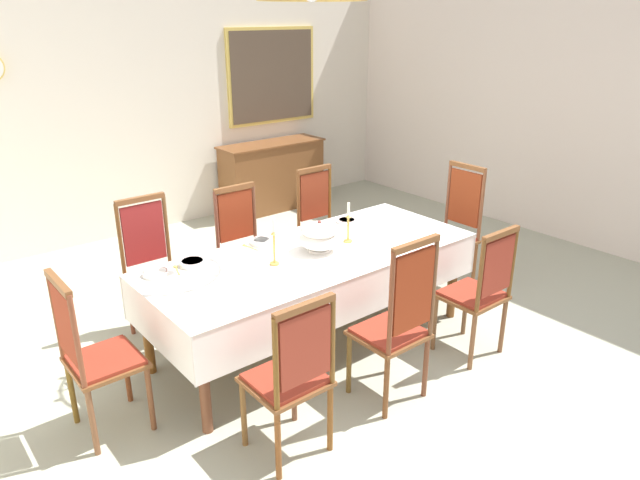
{
  "coord_description": "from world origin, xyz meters",
  "views": [
    {
      "loc": [
        -2.55,
        -3.07,
        2.49
      ],
      "look_at": [
        0.06,
        0.15,
        0.87
      ],
      "focal_mm": 32.81,
      "sensor_mm": 36.0,
      "label": 1
    }
  ],
  "objects_px": {
    "chair_north_b": "(245,245)",
    "candlestick_east": "(348,227)",
    "chair_head_west": "(93,353)",
    "soup_tureen": "(319,236)",
    "bowl_far_right": "(347,221)",
    "sideboard": "(272,176)",
    "framed_painting": "(272,76)",
    "spoon_primary": "(176,268)",
    "chair_north_c": "(322,223)",
    "chair_north_a": "(154,268)",
    "bowl_near_left": "(192,262)",
    "chair_south_c": "(479,290)",
    "candlestick_west": "(274,246)",
    "bowl_near_right": "(261,241)",
    "chair_south_a": "(292,374)",
    "dining_table": "(313,262)",
    "bowl_far_left": "(155,273)",
    "chair_south_b": "(397,321)",
    "spoon_secondary": "(247,246)",
    "chair_head_east": "(454,227)"
  },
  "relations": [
    {
      "from": "chair_south_c",
      "to": "chair_head_east",
      "type": "distance_m",
      "value": 1.26
    },
    {
      "from": "candlestick_west",
      "to": "soup_tureen",
      "type": "bearing_deg",
      "value": 0.0
    },
    {
      "from": "chair_north_c",
      "to": "bowl_far_right",
      "type": "distance_m",
      "value": 0.66
    },
    {
      "from": "bowl_near_right",
      "to": "spoon_primary",
      "type": "relative_size",
      "value": 1.0
    },
    {
      "from": "chair_north_a",
      "to": "chair_south_b",
      "type": "height_order",
      "value": "chair_south_b"
    },
    {
      "from": "candlestick_west",
      "to": "bowl_near_right",
      "type": "height_order",
      "value": "candlestick_west"
    },
    {
      "from": "chair_north_a",
      "to": "bowl_near_right",
      "type": "xyz_separation_m",
      "value": [
        0.69,
        -0.53,
        0.22
      ]
    },
    {
      "from": "candlestick_east",
      "to": "chair_north_b",
      "type": "bearing_deg",
      "value": 113.11
    },
    {
      "from": "chair_north_a",
      "to": "chair_head_west",
      "type": "relative_size",
      "value": 1.05
    },
    {
      "from": "sideboard",
      "to": "chair_north_b",
      "type": "bearing_deg",
      "value": 50.19
    },
    {
      "from": "chair_north_c",
      "to": "soup_tureen",
      "type": "height_order",
      "value": "chair_north_c"
    },
    {
      "from": "soup_tureen",
      "to": "candlestick_west",
      "type": "bearing_deg",
      "value": 180.0
    },
    {
      "from": "dining_table",
      "to": "sideboard",
      "type": "bearing_deg",
      "value": 60.45
    },
    {
      "from": "chair_north_a",
      "to": "soup_tureen",
      "type": "xyz_separation_m",
      "value": [
        0.95,
        -0.93,
        0.32
      ]
    },
    {
      "from": "sideboard",
      "to": "chair_head_west",
      "type": "bearing_deg",
      "value": 41.64
    },
    {
      "from": "sideboard",
      "to": "framed_painting",
      "type": "relative_size",
      "value": 1.07
    },
    {
      "from": "chair_head_west",
      "to": "candlestick_east",
      "type": "xyz_separation_m",
      "value": [
        2.06,
        0.0,
        0.34
      ]
    },
    {
      "from": "dining_table",
      "to": "chair_north_c",
      "type": "xyz_separation_m",
      "value": [
        0.85,
        0.93,
        -0.13
      ]
    },
    {
      "from": "chair_head_east",
      "to": "sideboard",
      "type": "height_order",
      "value": "chair_head_east"
    },
    {
      "from": "chair_head_west",
      "to": "chair_north_b",
      "type": "bearing_deg",
      "value": 119.17
    },
    {
      "from": "dining_table",
      "to": "soup_tureen",
      "type": "bearing_deg",
      "value": 0.0
    },
    {
      "from": "framed_painting",
      "to": "chair_south_c",
      "type": "bearing_deg",
      "value": -104.49
    },
    {
      "from": "chair_head_west",
      "to": "spoon_primary",
      "type": "xyz_separation_m",
      "value": [
        0.76,
        0.39,
        0.22
      ]
    },
    {
      "from": "chair_head_east",
      "to": "spoon_primary",
      "type": "xyz_separation_m",
      "value": [
        -2.65,
        0.39,
        0.19
      ]
    },
    {
      "from": "chair_north_c",
      "to": "bowl_far_left",
      "type": "height_order",
      "value": "chair_north_c"
    },
    {
      "from": "spoon_primary",
      "to": "sideboard",
      "type": "bearing_deg",
      "value": 60.59
    },
    {
      "from": "spoon_primary",
      "to": "chair_north_b",
      "type": "bearing_deg",
      "value": 46.46
    },
    {
      "from": "chair_north_a",
      "to": "chair_north_c",
      "type": "distance_m",
      "value": 1.75
    },
    {
      "from": "chair_north_c",
      "to": "sideboard",
      "type": "relative_size",
      "value": 0.77
    },
    {
      "from": "chair_south_c",
      "to": "bowl_near_left",
      "type": "distance_m",
      "value": 2.13
    },
    {
      "from": "chair_north_a",
      "to": "bowl_far_right",
      "type": "relative_size",
      "value": 6.94
    },
    {
      "from": "chair_north_b",
      "to": "bowl_far_right",
      "type": "distance_m",
      "value": 0.93
    },
    {
      "from": "candlestick_east",
      "to": "sideboard",
      "type": "height_order",
      "value": "candlestick_east"
    },
    {
      "from": "chair_north_a",
      "to": "framed_painting",
      "type": "distance_m",
      "value": 3.87
    },
    {
      "from": "chair_head_east",
      "to": "spoon_primary",
      "type": "height_order",
      "value": "chair_head_east"
    },
    {
      "from": "chair_north_c",
      "to": "bowl_far_right",
      "type": "relative_size",
      "value": 6.7
    },
    {
      "from": "bowl_near_left",
      "to": "framed_painting",
      "type": "bearing_deg",
      "value": 46.68
    },
    {
      "from": "chair_north_b",
      "to": "candlestick_east",
      "type": "relative_size",
      "value": 3.3
    },
    {
      "from": "chair_north_a",
      "to": "candlestick_west",
      "type": "distance_m",
      "value": 1.13
    },
    {
      "from": "candlestick_east",
      "to": "candlestick_west",
      "type": "bearing_deg",
      "value": 180.0
    },
    {
      "from": "chair_head_east",
      "to": "bowl_near_right",
      "type": "relative_size",
      "value": 6.83
    },
    {
      "from": "chair_south_b",
      "to": "spoon_secondary",
      "type": "height_order",
      "value": "chair_south_b"
    },
    {
      "from": "dining_table",
      "to": "bowl_far_left",
      "type": "bearing_deg",
      "value": 161.49
    },
    {
      "from": "soup_tureen",
      "to": "bowl_near_right",
      "type": "xyz_separation_m",
      "value": [
        -0.27,
        0.4,
        -0.1
      ]
    },
    {
      "from": "candlestick_west",
      "to": "sideboard",
      "type": "height_order",
      "value": "candlestick_west"
    },
    {
      "from": "sideboard",
      "to": "chair_head_east",
      "type": "bearing_deg",
      "value": 89.56
    },
    {
      "from": "dining_table",
      "to": "bowl_far_left",
      "type": "distance_m",
      "value": 1.17
    },
    {
      "from": "chair_south_a",
      "to": "soup_tureen",
      "type": "bearing_deg",
      "value": 44.16
    },
    {
      "from": "soup_tureen",
      "to": "bowl_far_right",
      "type": "bearing_deg",
      "value": 30.52
    },
    {
      "from": "chair_north_c",
      "to": "spoon_primary",
      "type": "xyz_separation_m",
      "value": [
        -1.8,
        -0.54,
        0.21
      ]
    }
  ]
}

